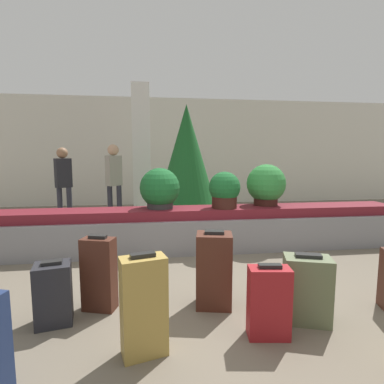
# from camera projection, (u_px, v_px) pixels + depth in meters

# --- Properties ---
(ground_plane) EXTENTS (18.00, 18.00, 0.00)m
(ground_plane) POSITION_uv_depth(u_px,v_px,m) (214.00, 299.00, 3.08)
(ground_plane) COLOR #6B6051
(back_wall) EXTENTS (18.00, 0.06, 3.20)m
(back_wall) POSITION_uv_depth(u_px,v_px,m) (172.00, 152.00, 9.14)
(back_wall) COLOR beige
(back_wall) RESTS_ON ground_plane
(carousel) EXTENTS (6.96, 0.71, 0.66)m
(carousel) POSITION_uv_depth(u_px,v_px,m) (192.00, 230.00, 4.72)
(carousel) COLOR gray
(carousel) RESTS_ON ground_plane
(pillar) EXTENTS (0.43, 0.43, 3.20)m
(pillar) POSITION_uv_depth(u_px,v_px,m) (142.00, 151.00, 7.37)
(pillar) COLOR silver
(pillar) RESTS_ON ground_plane
(suitcase_0) EXTENTS (0.34, 0.25, 0.73)m
(suitcase_0) POSITION_uv_depth(u_px,v_px,m) (99.00, 274.00, 2.85)
(suitcase_0) COLOR #472319
(suitcase_0) RESTS_ON ground_plane
(suitcase_3) EXTENTS (0.34, 0.31, 0.57)m
(suitcase_3) POSITION_uv_depth(u_px,v_px,m) (53.00, 294.00, 2.62)
(suitcase_3) COLOR #232328
(suitcase_3) RESTS_ON ground_plane
(suitcase_5) EXTENTS (0.39, 0.34, 0.76)m
(suitcase_5) POSITION_uv_depth(u_px,v_px,m) (214.00, 270.00, 2.91)
(suitcase_5) COLOR #472319
(suitcase_5) RESTS_ON ground_plane
(suitcase_6) EXTENTS (0.46, 0.36, 0.62)m
(suitcase_6) POSITION_uv_depth(u_px,v_px,m) (307.00, 289.00, 2.65)
(suitcase_6) COLOR #5B6647
(suitcase_6) RESTS_ON ground_plane
(suitcase_7) EXTENTS (0.36, 0.26, 0.78)m
(suitcase_7) POSITION_uv_depth(u_px,v_px,m) (144.00, 306.00, 2.19)
(suitcase_7) COLOR #A3843D
(suitcase_7) RESTS_ON ground_plane
(suitcase_8) EXTENTS (0.35, 0.22, 0.61)m
(suitcase_8) POSITION_uv_depth(u_px,v_px,m) (269.00, 302.00, 2.42)
(suitcase_8) COLOR maroon
(suitcase_8) RESTS_ON ground_plane
(potted_plant_0) EXTENTS (0.49, 0.49, 0.57)m
(potted_plant_0) POSITION_uv_depth(u_px,v_px,m) (224.00, 190.00, 4.64)
(potted_plant_0) COLOR #381914
(potted_plant_0) RESTS_ON carousel
(potted_plant_1) EXTENTS (0.62, 0.62, 0.62)m
(potted_plant_1) POSITION_uv_depth(u_px,v_px,m) (160.00, 189.00, 4.62)
(potted_plant_1) COLOR #2D2D2D
(potted_plant_1) RESTS_ON carousel
(potted_plant_2) EXTENTS (0.63, 0.63, 0.67)m
(potted_plant_2) POSITION_uv_depth(u_px,v_px,m) (266.00, 185.00, 4.91)
(potted_plant_2) COLOR #381914
(potted_plant_2) RESTS_ON carousel
(traveler_0) EXTENTS (0.37, 0.33, 1.65)m
(traveler_0) POSITION_uv_depth(u_px,v_px,m) (63.00, 179.00, 6.47)
(traveler_0) COLOR #282833
(traveler_0) RESTS_ON ground_plane
(traveler_1) EXTENTS (0.36, 0.35, 1.72)m
(traveler_1) POSITION_uv_depth(u_px,v_px,m) (114.00, 176.00, 6.53)
(traveler_1) COLOR #282833
(traveler_1) RESTS_ON ground_plane
(decorated_tree) EXTENTS (1.39, 1.39, 2.52)m
(decorated_tree) POSITION_uv_depth(u_px,v_px,m) (187.00, 162.00, 6.17)
(decorated_tree) COLOR #4C331E
(decorated_tree) RESTS_ON ground_plane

